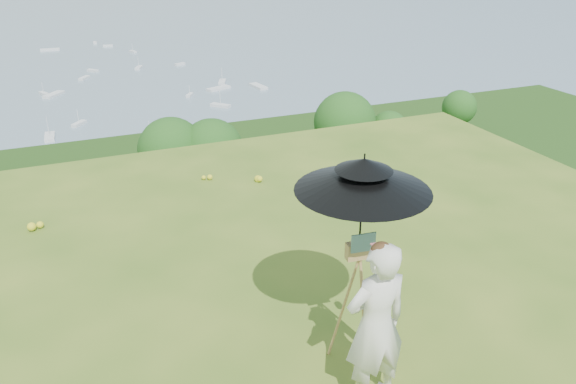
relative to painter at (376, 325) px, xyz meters
name	(u,v)px	position (x,y,z in m)	size (l,w,h in m)	color
ground	(318,333)	(-0.07, 1.11, -0.91)	(14.00, 14.00, 0.00)	#3F651C
forest_slope	(137,360)	(-0.07, 36.11, -29.91)	(140.00, 56.00, 22.00)	#1A360E
shoreline_tier	(101,228)	(-0.07, 76.11, -36.91)	(170.00, 28.00, 8.00)	slate
bay_water	(58,40)	(-0.07, 241.11, -34.91)	(700.00, 700.00, 0.00)	slate
slope_trees	(116,215)	(-0.07, 36.11, -15.91)	(110.00, 50.00, 6.00)	#235318
harbor_town	(95,188)	(-0.07, 76.11, -30.41)	(110.00, 22.00, 5.00)	silver
moored_boats	(19,89)	(-12.57, 162.11, -34.56)	(140.00, 140.00, 0.70)	silver
wildflowers	(309,317)	(-0.07, 1.36, -0.85)	(10.00, 10.50, 0.12)	yellow
painter	(376,325)	(0.00, 0.00, 0.00)	(0.66, 0.43, 1.81)	beige
field_easel	(357,297)	(0.14, 0.60, -0.10)	(0.61, 0.61, 1.60)	#AD8348
sun_umbrella	(362,206)	(0.14, 0.63, 0.97)	(1.36, 1.36, 1.11)	black
painter_cap	(382,248)	(0.00, 0.00, 0.85)	(0.20, 0.24, 0.10)	#DB787B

